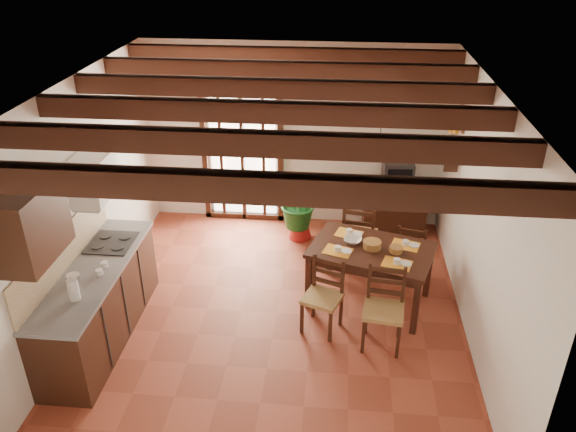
# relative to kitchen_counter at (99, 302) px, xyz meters

# --- Properties ---
(ground_plane) EXTENTS (5.00, 5.00, 0.00)m
(ground_plane) POSITION_rel_kitchen_counter_xyz_m (1.96, 0.60, -0.47)
(ground_plane) COLOR brown
(room_shell) EXTENTS (4.52, 5.02, 2.81)m
(room_shell) POSITION_rel_kitchen_counter_xyz_m (1.96, 0.60, 1.34)
(room_shell) COLOR silver
(room_shell) RESTS_ON ground_plane
(ceiling_beams) EXTENTS (4.50, 4.34, 0.20)m
(ceiling_beams) POSITION_rel_kitchen_counter_xyz_m (1.96, 0.60, 2.22)
(ceiling_beams) COLOR black
(ceiling_beams) RESTS_ON room_shell
(french_door) EXTENTS (1.26, 0.11, 2.32)m
(french_door) POSITION_rel_kitchen_counter_xyz_m (1.16, 3.05, 0.70)
(french_door) COLOR white
(french_door) RESTS_ON ground_plane
(kitchen_counter) EXTENTS (0.64, 2.25, 1.38)m
(kitchen_counter) POSITION_rel_kitchen_counter_xyz_m (0.00, 0.00, 0.00)
(kitchen_counter) COLOR black
(kitchen_counter) RESTS_ON ground_plane
(upper_cabinet) EXTENTS (0.35, 0.80, 0.70)m
(upper_cabinet) POSITION_rel_kitchen_counter_xyz_m (-0.12, -0.70, 1.38)
(upper_cabinet) COLOR black
(upper_cabinet) RESTS_ON room_shell
(range_hood) EXTENTS (0.38, 0.60, 0.54)m
(range_hood) POSITION_rel_kitchen_counter_xyz_m (-0.09, 0.55, 1.26)
(range_hood) COLOR white
(range_hood) RESTS_ON room_shell
(counter_items) EXTENTS (0.50, 1.43, 0.25)m
(counter_items) POSITION_rel_kitchen_counter_xyz_m (0.00, 0.09, 0.49)
(counter_items) COLOR black
(counter_items) RESTS_ON kitchen_counter
(dining_table) EXTENTS (1.65, 1.31, 0.78)m
(dining_table) POSITION_rel_kitchen_counter_xyz_m (3.08, 0.96, 0.21)
(dining_table) COLOR #321810
(dining_table) RESTS_ON ground_plane
(chair_near_left) EXTENTS (0.53, 0.51, 0.90)m
(chair_near_left) POSITION_rel_kitchen_counter_xyz_m (2.52, 0.37, -0.19)
(chair_near_left) COLOR #9D7842
(chair_near_left) RESTS_ON ground_plane
(chair_near_right) EXTENTS (0.49, 0.47, 0.96)m
(chair_near_right) POSITION_rel_kitchen_counter_xyz_m (3.20, 0.16, -0.17)
(chair_near_right) COLOR #9D7842
(chair_near_right) RESTS_ON ground_plane
(chair_far_left) EXTENTS (0.52, 0.50, 0.98)m
(chair_far_left) POSITION_rel_kitchen_counter_xyz_m (2.95, 1.77, -0.17)
(chair_far_left) COLOR #9D7842
(chair_far_left) RESTS_ON ground_plane
(chair_far_right) EXTENTS (0.46, 0.45, 0.84)m
(chair_far_right) POSITION_rel_kitchen_counter_xyz_m (3.64, 1.56, -0.21)
(chair_far_right) COLOR #9D7842
(chair_far_right) RESTS_ON ground_plane
(table_setting) EXTENTS (1.05, 0.70, 0.10)m
(table_setting) POSITION_rel_kitchen_counter_xyz_m (3.08, 0.96, 0.36)
(table_setting) COLOR #FBA527
(table_setting) RESTS_ON dining_table
(table_bowl) EXTENTS (0.26, 0.26, 0.05)m
(table_bowl) POSITION_rel_kitchen_counter_xyz_m (2.85, 1.09, 0.33)
(table_bowl) COLOR white
(table_bowl) RESTS_ON dining_table
(sideboard) EXTENTS (0.95, 0.46, 0.79)m
(sideboard) POSITION_rel_kitchen_counter_xyz_m (3.51, 2.83, -0.08)
(sideboard) COLOR black
(sideboard) RESTS_ON ground_plane
(crt_tv) EXTENTS (0.46, 0.43, 0.37)m
(crt_tv) POSITION_rel_kitchen_counter_xyz_m (3.51, 2.82, 0.51)
(crt_tv) COLOR black
(crt_tv) RESTS_ON sideboard
(fuse_box) EXTENTS (0.25, 0.03, 0.32)m
(fuse_box) POSITION_rel_kitchen_counter_xyz_m (3.46, 3.08, 1.28)
(fuse_box) COLOR white
(fuse_box) RESTS_ON room_shell
(plant_pot) EXTENTS (0.35, 0.35, 0.21)m
(plant_pot) POSITION_rel_kitchen_counter_xyz_m (2.09, 2.49, -0.36)
(plant_pot) COLOR maroon
(plant_pot) RESTS_ON ground_plane
(potted_plant) EXTENTS (2.24, 2.03, 2.15)m
(potted_plant) POSITION_rel_kitchen_counter_xyz_m (2.09, 2.49, 0.10)
(potted_plant) COLOR #144C19
(potted_plant) RESTS_ON ground_plane
(wall_shelf) EXTENTS (0.20, 0.42, 0.20)m
(wall_shelf) POSITION_rel_kitchen_counter_xyz_m (4.10, 2.20, 1.04)
(wall_shelf) COLOR black
(wall_shelf) RESTS_ON room_shell
(shelf_vase) EXTENTS (0.15, 0.15, 0.15)m
(shelf_vase) POSITION_rel_kitchen_counter_xyz_m (4.10, 2.20, 1.18)
(shelf_vase) COLOR #B2BFB2
(shelf_vase) RESTS_ON wall_shelf
(shelf_flowers) EXTENTS (0.14, 0.14, 0.36)m
(shelf_flowers) POSITION_rel_kitchen_counter_xyz_m (4.10, 2.20, 1.38)
(shelf_flowers) COLOR #FBA527
(shelf_flowers) RESTS_ON shelf_vase
(framed_picture) EXTENTS (0.03, 0.32, 0.32)m
(framed_picture) POSITION_rel_kitchen_counter_xyz_m (4.18, 2.20, 1.58)
(framed_picture) COLOR brown
(framed_picture) RESTS_ON room_shell
(pendant_lamp) EXTENTS (0.36, 0.36, 0.84)m
(pendant_lamp) POSITION_rel_kitchen_counter_xyz_m (3.08, 1.06, 1.60)
(pendant_lamp) COLOR black
(pendant_lamp) RESTS_ON room_shell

